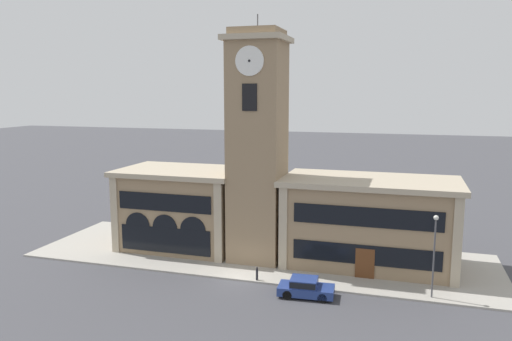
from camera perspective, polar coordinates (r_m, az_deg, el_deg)
The scene contains 8 objects.
ground_plane at distance 40.58m, azimuth -2.12°, elevation -12.52°, with size 300.00×300.00×0.00m, color #424247.
sidewalk_kerb at distance 46.14m, azimuth 0.44°, elevation -9.72°, with size 41.40×12.47×0.15m.
clock_tower at distance 43.27m, azimuth 0.17°, elevation 2.64°, with size 5.15×5.15×21.28m.
town_hall_left_wing at distance 48.40m, azimuth -8.46°, elevation -4.28°, with size 11.59×7.89×7.65m.
town_hall_right_wing at distance 44.03m, azimuth 12.83°, elevation -5.78°, with size 14.87×7.89×7.59m.
parked_car_near at distance 37.67m, azimuth 5.66°, elevation -13.11°, with size 4.18×2.15×1.39m.
street_lamp at distance 38.08m, azimuth 19.74°, elevation -7.95°, with size 0.36×0.36×6.10m.
bollard at distance 40.18m, azimuth 0.11°, elevation -11.72°, with size 0.18×0.18×1.06m.
Camera 1 is at (12.36, -35.69, 14.84)m, focal length 35.00 mm.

